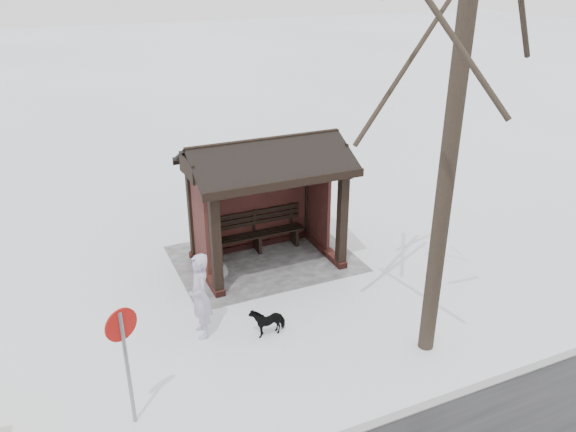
% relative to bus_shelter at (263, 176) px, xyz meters
% --- Properties ---
extents(ground, '(120.00, 120.00, 0.00)m').
position_rel_bus_shelter_xyz_m(ground, '(0.00, 0.16, -2.17)').
color(ground, white).
rests_on(ground, ground).
extents(kerb, '(120.00, 0.15, 0.06)m').
position_rel_bus_shelter_xyz_m(kerb, '(0.00, 5.66, -2.16)').
color(kerb, gray).
rests_on(kerb, ground).
extents(trampled_patch, '(4.20, 3.20, 0.02)m').
position_rel_bus_shelter_xyz_m(trampled_patch, '(0.00, -0.04, -2.16)').
color(trampled_patch, '#9A9A9F').
rests_on(trampled_patch, ground).
extents(bus_shelter, '(3.60, 2.40, 3.09)m').
position_rel_bus_shelter_xyz_m(bus_shelter, '(0.00, 0.00, 0.00)').
color(bus_shelter, '#381714').
rests_on(bus_shelter, ground).
extents(pedestrian, '(0.44, 0.64, 1.72)m').
position_rel_bus_shelter_xyz_m(pedestrian, '(2.21, 2.29, -1.30)').
color(pedestrian, '#A89FBA').
rests_on(pedestrian, ground).
extents(dog, '(0.70, 0.35, 0.57)m').
position_rel_bus_shelter_xyz_m(dog, '(1.04, 2.76, -1.88)').
color(dog, black).
rests_on(dog, ground).
extents(road_sign, '(0.49, 0.25, 2.07)m').
position_rel_bus_shelter_xyz_m(road_sign, '(3.82, 4.03, -0.65)').
color(road_sign, gray).
rests_on(road_sign, ground).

